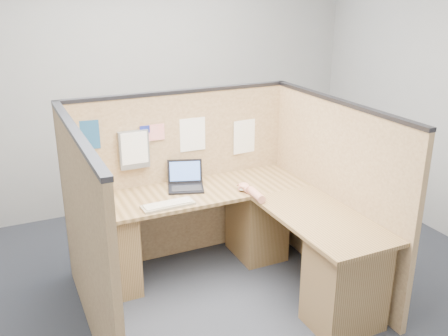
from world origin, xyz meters
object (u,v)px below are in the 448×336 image
l_desk (235,243)px  laptop (183,181)px  keyboard (168,205)px  mouse (244,188)px

l_desk → laptop: 0.69m
l_desk → keyboard: size_ratio=4.62×
laptop → l_desk: bearing=-46.9°
laptop → keyboard: bearing=-109.5°
laptop → mouse: size_ratio=3.64×
keyboard → mouse: size_ratio=4.16×
l_desk → keyboard: keyboard is taller
mouse → laptop: bearing=146.7°
laptop → mouse: laptop is taller
l_desk → mouse: (0.20, 0.23, 0.36)m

